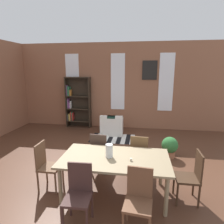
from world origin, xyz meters
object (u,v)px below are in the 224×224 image
Objects in this scene: dining_chair_head_left at (46,164)px; bookshelf_tall at (77,102)px; dining_chair_head_right at (191,175)px; armchair_white at (112,127)px; dining_chair_far_right at (139,154)px; dining_chair_near_left at (79,192)px; dining_table at (115,161)px; dining_chair_far_left at (100,151)px; vase_on_table at (109,151)px; dining_chair_near_right at (139,198)px; potted_plant_by_shelf at (170,146)px.

dining_chair_head_left is 0.46× the size of bookshelf_tall.
dining_chair_head_right reaches higher than armchair_white.
dining_chair_near_left is (-0.90, -1.54, 0.00)m from dining_chair_far_right.
dining_chair_far_left is at bearing 120.62° from dining_table.
dining_chair_near_left is at bearing -157.10° from dining_chair_head_right.
bookshelf_tall reaches higher than dining_chair_near_left.
dining_table is 0.91m from dining_chair_near_left.
dining_chair_far_left is at bearing 114.41° from vase_on_table.
dining_chair_far_right is 1.00× the size of dining_chair_head_right.
vase_on_table is 0.12× the size of bookshelf_tall.
dining_chair_near_right reaches higher than dining_table.
bookshelf_tall is at bearing 108.92° from dining_chair_near_left.
bookshelf_tall is at bearing 144.49° from potted_plant_by_shelf.
dining_chair_head_right is 4.03m from armchair_white.
armchair_white is at bearing 119.21° from dining_chair_head_right.
vase_on_table is 1.02m from dining_chair_far_right.
dining_chair_head_right is (1.82, 0.77, 0.00)m from dining_chair_near_left.
dining_chair_head_left is 3.60m from armchair_white.
armchair_white is (-1.03, 2.74, -0.23)m from dining_chair_far_right.
dining_chair_far_right is 1.00× the size of dining_chair_far_left.
dining_chair_head_left is at bearing -102.57° from armchair_white.
bookshelf_tall reaches higher than armchair_white.
dining_table is 0.22m from vase_on_table.
dining_chair_near_right is at bearing -89.50° from dining_chair_far_right.
dining_table is at bearing -119.91° from dining_chair_far_right.
vase_on_table is at bearing -65.59° from dining_chair_far_left.
dining_chair_far_right is 1.31m from potted_plant_by_shelf.
vase_on_table is (-0.11, 0.00, 0.20)m from dining_table.
dining_chair_far_left is (-0.91, 1.54, 0.00)m from dining_chair_near_right.
dining_table is at bearing -124.98° from potted_plant_by_shelf.
vase_on_table is at bearing -64.03° from bookshelf_tall.
dining_table reaches higher than armchair_white.
dining_chair_near_left reaches higher than potted_plant_by_shelf.
dining_chair_near_right and dining_chair_far_left have the same top height.
dining_chair_near_right is 1.79m from dining_chair_far_left.
dining_chair_head_right is (1.37, 0.00, -0.17)m from dining_table.
dining_chair_near_right is 4.41m from armchair_white.
dining_chair_near_right is 1.00× the size of dining_chair_head_left.
dining_chair_near_left is 1.00× the size of dining_chair_head_right.
dining_table reaches higher than potted_plant_by_shelf.
armchair_white is at bearing 136.90° from potted_plant_by_shelf.
vase_on_table reaches higher than potted_plant_by_shelf.
vase_on_table is at bearing -82.16° from armchair_white.
dining_chair_near_right is at bearing -22.83° from dining_chair_head_left.
dining_chair_head_right is at bearing -60.79° from armchair_white.
dining_chair_near_left is 4.29m from armchair_white.
dining_chair_head_right is at bearing -86.11° from potted_plant_by_shelf.
dining_chair_near_right is at bearing -59.36° from dining_chair_far_left.
dining_table is at bearing 120.66° from dining_chair_near_right.
vase_on_table reaches higher than dining_chair_far_right.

